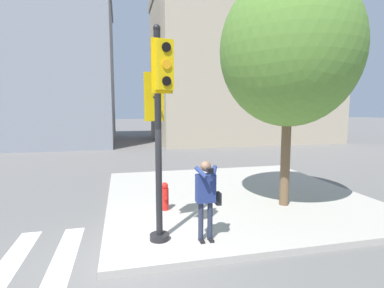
{
  "coord_description": "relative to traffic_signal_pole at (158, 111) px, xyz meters",
  "views": [
    {
      "loc": [
        -0.04,
        -5.53,
        2.92
      ],
      "look_at": [
        1.38,
        0.42,
        2.19
      ],
      "focal_mm": 28.0,
      "sensor_mm": 36.0,
      "label": 1
    }
  ],
  "objects": [
    {
      "name": "fire_hydrant",
      "position": [
        0.37,
        1.85,
        -2.34
      ],
      "size": [
        0.21,
        0.27,
        0.77
      ],
      "color": "red",
      "rests_on": "sidewalk_corner"
    },
    {
      "name": "building_right",
      "position": [
        9.95,
        20.43,
        3.83
      ],
      "size": [
        15.36,
        11.07,
        13.37
      ],
      "color": "tan",
      "rests_on": "ground_plane"
    },
    {
      "name": "person_photographer",
      "position": [
        0.95,
        -0.25,
        -1.7
      ],
      "size": [
        0.58,
        0.54,
        1.7
      ],
      "color": "black",
      "rests_on": "sidewalk_corner"
    },
    {
      "name": "traffic_signal_pole",
      "position": [
        0.0,
        0.0,
        0.0
      ],
      "size": [
        0.51,
        1.21,
        4.41
      ],
      "color": "black",
      "rests_on": "sidewalk_corner"
    },
    {
      "name": "sidewalk_corner",
      "position": [
        2.8,
        2.96,
        -2.8
      ],
      "size": [
        8.0,
        8.0,
        0.15
      ],
      "color": "#ADA89E",
      "rests_on": "ground_plane"
    },
    {
      "name": "street_tree",
      "position": [
        3.8,
        1.5,
        1.63
      ],
      "size": [
        3.8,
        3.8,
        6.45
      ],
      "color": "brown",
      "rests_on": "sidewalk_corner"
    },
    {
      "name": "building_left",
      "position": [
        -6.35,
        21.59,
        3.45
      ],
      "size": [
        10.23,
        12.04,
        12.61
      ],
      "color": "gray",
      "rests_on": "ground_plane"
    },
    {
      "name": "ground_plane",
      "position": [
        -0.7,
        -0.54,
        -2.87
      ],
      "size": [
        160.0,
        160.0,
        0.0
      ],
      "primitive_type": "plane",
      "color": "slate"
    }
  ]
}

